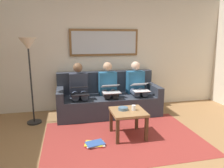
% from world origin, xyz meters
% --- Properties ---
extents(wall_rear, '(6.00, 0.12, 2.60)m').
position_xyz_m(wall_rear, '(0.00, -2.60, 1.30)').
color(wall_rear, beige).
rests_on(wall_rear, ground_plane).
extents(area_rug, '(2.60, 1.80, 0.01)m').
position_xyz_m(area_rug, '(0.00, -0.85, 0.00)').
color(area_rug, maroon).
rests_on(area_rug, ground_plane).
extents(couch, '(2.20, 0.90, 0.90)m').
position_xyz_m(couch, '(0.00, -2.12, 0.31)').
color(couch, '#2D333D').
rests_on(couch, ground_plane).
extents(framed_mirror, '(1.58, 0.05, 0.60)m').
position_xyz_m(framed_mirror, '(0.00, -2.51, 1.55)').
color(framed_mirror, brown).
extents(coffee_table, '(0.56, 0.56, 0.46)m').
position_xyz_m(coffee_table, '(-0.10, -0.90, 0.38)').
color(coffee_table, olive).
rests_on(coffee_table, ground_plane).
extents(cup, '(0.07, 0.07, 0.09)m').
position_xyz_m(cup, '(-0.20, -0.90, 0.50)').
color(cup, silver).
rests_on(cup, coffee_table).
extents(bowl, '(0.16, 0.16, 0.05)m').
position_xyz_m(bowl, '(-0.03, -0.95, 0.48)').
color(bowl, slate).
rests_on(bowl, coffee_table).
extents(person_left, '(0.38, 0.58, 1.14)m').
position_xyz_m(person_left, '(-0.64, -2.05, 0.61)').
color(person_left, '#235B84').
rests_on(person_left, couch).
extents(laptop_white, '(0.34, 0.36, 0.16)m').
position_xyz_m(laptop_white, '(-0.64, -1.81, 0.62)').
color(laptop_white, white).
extents(person_middle, '(0.38, 0.58, 1.14)m').
position_xyz_m(person_middle, '(0.00, -2.05, 0.61)').
color(person_middle, '#235B84').
rests_on(person_middle, couch).
extents(laptop_silver, '(0.36, 0.35, 0.16)m').
position_xyz_m(laptop_silver, '(0.00, -1.81, 0.62)').
color(laptop_silver, silver).
extents(person_right, '(0.38, 0.58, 1.14)m').
position_xyz_m(person_right, '(0.64, -2.05, 0.61)').
color(person_right, '#2D3342').
rests_on(person_right, couch).
extents(laptop_black, '(0.35, 0.35, 0.15)m').
position_xyz_m(laptop_black, '(0.64, -1.80, 0.63)').
color(laptop_black, black).
extents(magazine_stack, '(0.34, 0.27, 0.04)m').
position_xyz_m(magazine_stack, '(0.50, -0.69, 0.03)').
color(magazine_stack, red).
rests_on(magazine_stack, ground_plane).
extents(standing_lamp, '(0.32, 0.32, 1.66)m').
position_xyz_m(standing_lamp, '(1.55, -1.85, 1.37)').
color(standing_lamp, black).
rests_on(standing_lamp, ground_plane).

